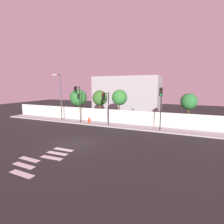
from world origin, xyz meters
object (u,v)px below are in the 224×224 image
object	(u,v)px
traffic_light_left	(78,97)
traffic_light_center	(106,102)
fire_hydrant	(89,120)
roadside_tree_leftmost	(78,98)
roadside_tree_midleft	(100,98)
roadside_tree_midright	(120,98)
roadside_tree_rightmost	(189,102)
traffic_light_right	(161,100)
street_lamp_curbside	(60,94)

from	to	relation	value
traffic_light_left	traffic_light_center	world-z (taller)	traffic_light_left
traffic_light_center	fire_hydrant	bearing A→B (deg)	167.38
traffic_light_left	roadside_tree_leftmost	world-z (taller)	traffic_light_left
roadside_tree_midleft	roadside_tree_midright	world-z (taller)	roadside_tree_midright
traffic_light_left	roadside_tree_midright	xyz separation A→B (m)	(4.53, 3.85, -0.22)
roadside_tree_midright	roadside_tree_rightmost	world-z (taller)	roadside_tree_midright
traffic_light_left	roadside_tree_rightmost	size ratio (longest dim) A/B	1.16
traffic_light_right	fire_hydrant	xyz separation A→B (m)	(-9.48, 0.72, -3.11)
street_lamp_curbside	roadside_tree_leftmost	world-z (taller)	street_lamp_curbside
roadside_tree_midright	traffic_light_left	bearing A→B (deg)	-139.64
roadside_tree_rightmost	traffic_light_center	bearing A→B (deg)	-156.81
traffic_light_center	fire_hydrant	world-z (taller)	traffic_light_center
roadside_tree_leftmost	street_lamp_curbside	bearing A→B (deg)	-102.13
traffic_light_right	roadside_tree_rightmost	world-z (taller)	traffic_light_right
street_lamp_curbside	roadside_tree_midleft	distance (m)	5.80
traffic_light_center	roadside_tree_midleft	world-z (taller)	roadside_tree_midleft
traffic_light_left	roadside_tree_rightmost	world-z (taller)	traffic_light_left
traffic_light_left	roadside_tree_midleft	distance (m)	4.09
traffic_light_right	roadside_tree_midleft	world-z (taller)	traffic_light_right
traffic_light_center	roadside_tree_leftmost	world-z (taller)	roadside_tree_leftmost
roadside_tree_rightmost	roadside_tree_midleft	bearing A→B (deg)	180.00
traffic_light_right	roadside_tree_rightmost	distance (m)	4.98
traffic_light_left	roadside_tree_midright	distance (m)	5.95
traffic_light_left	fire_hydrant	bearing A→B (deg)	16.95
roadside_tree_leftmost	traffic_light_center	bearing A→B (deg)	-30.62
roadside_tree_leftmost	roadside_tree_midleft	bearing A→B (deg)	0.00
traffic_light_left	traffic_light_right	size ratio (longest dim) A/B	1.02
fire_hydrant	roadside_tree_midright	size ratio (longest dim) A/B	0.17
roadside_tree_midright	roadside_tree_rightmost	size ratio (longest dim) A/B	1.09
traffic_light_center	roadside_tree_rightmost	size ratio (longest dim) A/B	0.99
roadside_tree_midleft	roadside_tree_midright	bearing A→B (deg)	0.00
fire_hydrant	roadside_tree_midright	bearing A→B (deg)	47.94
traffic_light_left	roadside_tree_leftmost	distance (m)	4.64
traffic_light_center	roadside_tree_leftmost	xyz separation A→B (m)	(-6.82, 4.04, 0.05)
traffic_light_right	fire_hydrant	world-z (taller)	traffic_light_right
traffic_light_right	roadside_tree_rightmost	bearing A→B (deg)	56.17
roadside_tree_leftmost	roadside_tree_midleft	xyz separation A→B (m)	(3.89, 0.00, 0.06)
traffic_light_center	traffic_light_left	bearing A→B (deg)	177.50
roadside_tree_leftmost	roadside_tree_rightmost	distance (m)	16.24
street_lamp_curbside	traffic_light_left	bearing A→B (deg)	-7.35
fire_hydrant	roadside_tree_leftmost	size ratio (longest dim) A/B	0.17
fire_hydrant	roadside_tree_midright	distance (m)	5.45
roadside_tree_midright	fire_hydrant	bearing A→B (deg)	-132.06
traffic_light_center	roadside_tree_midright	bearing A→B (deg)	86.34
traffic_light_right	roadside_tree_leftmost	distance (m)	14.10
roadside_tree_midleft	roadside_tree_leftmost	bearing A→B (deg)	-180.00
street_lamp_curbside	roadside_tree_rightmost	bearing A→B (deg)	11.41
roadside_tree_midright	roadside_tree_midleft	bearing A→B (deg)	180.00
traffic_light_right	street_lamp_curbside	size ratio (longest dim) A/B	0.73
roadside_tree_midright	roadside_tree_rightmost	distance (m)	9.17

